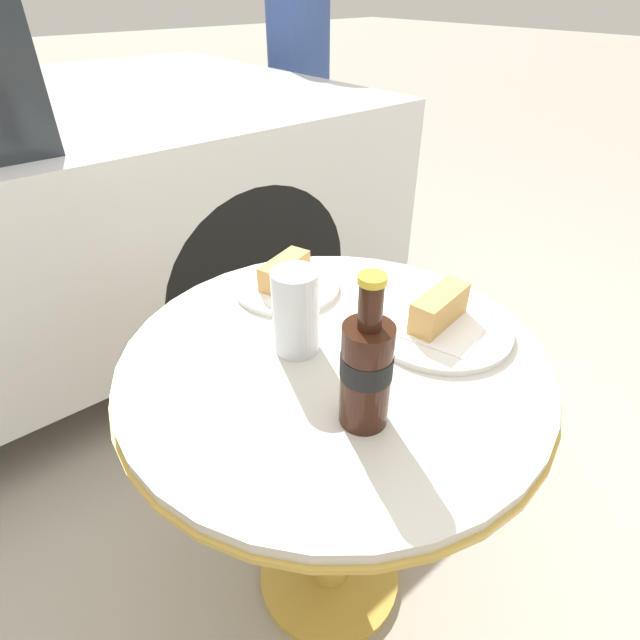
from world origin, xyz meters
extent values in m
plane|color=#A8A093|center=(0.00, 0.00, 0.00)|extent=(30.00, 30.00, 0.00)
cylinder|color=gold|center=(0.00, 0.00, 0.01)|extent=(0.34, 0.34, 0.02)
cylinder|color=gold|center=(0.00, 0.00, 0.35)|extent=(0.09, 0.09, 0.66)
cylinder|color=gold|center=(0.00, 0.00, 0.68)|extent=(0.73, 0.73, 0.01)
cylinder|color=beige|center=(0.00, 0.00, 0.69)|extent=(0.72, 0.72, 0.02)
cylinder|color=#33190F|center=(-0.07, -0.14, 0.78)|extent=(0.07, 0.07, 0.16)
cylinder|color=black|center=(-0.07, -0.14, 0.80)|extent=(0.07, 0.07, 0.04)
cylinder|color=#33190F|center=(-0.07, -0.14, 0.90)|extent=(0.03, 0.03, 0.06)
cylinder|color=gold|center=(-0.07, -0.14, 0.93)|extent=(0.04, 0.04, 0.01)
cylinder|color=black|center=(-0.04, 0.05, 0.76)|extent=(0.07, 0.07, 0.12)
cylinder|color=silver|center=(-0.04, 0.05, 0.78)|extent=(0.08, 0.08, 0.15)
cylinder|color=white|center=(0.19, -0.07, 0.71)|extent=(0.26, 0.26, 0.01)
cube|color=white|center=(0.19, -0.07, 0.71)|extent=(0.19, 0.19, 0.00)
cube|color=tan|center=(0.19, -0.06, 0.75)|extent=(0.14, 0.07, 0.06)
cylinder|color=white|center=(0.07, 0.22, 0.71)|extent=(0.21, 0.21, 0.01)
cube|color=white|center=(0.07, 0.22, 0.71)|extent=(0.16, 0.16, 0.00)
cube|color=tan|center=(0.07, 0.23, 0.74)|extent=(0.13, 0.08, 0.05)
cylinder|color=black|center=(0.34, 2.43, 0.35)|extent=(0.71, 0.22, 0.71)
cylinder|color=black|center=(0.34, 0.85, 0.35)|extent=(0.71, 0.22, 0.71)
cylinder|color=navy|center=(1.29, 1.90, 0.39)|extent=(0.15, 0.15, 0.77)
cylinder|color=navy|center=(1.44, 1.80, 0.39)|extent=(0.15, 0.15, 0.77)
cylinder|color=#334C8C|center=(1.37, 1.85, 1.09)|extent=(0.33, 0.33, 0.63)
camera|label=1|loc=(-0.44, -0.49, 1.23)|focal=28.00mm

